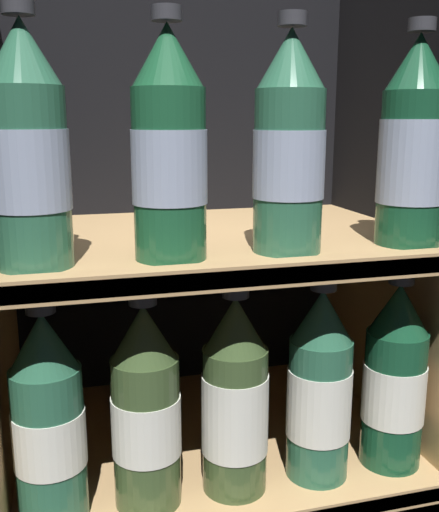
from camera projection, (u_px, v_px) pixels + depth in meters
fridge_back_wall at (177, 236)px, 0.97m from camera, size 0.57×0.02×0.92m
fridge_side_right at (396, 252)px, 0.85m from camera, size 0.02×0.43×0.92m
shelf_lower at (210, 465)px, 0.83m from camera, size 0.53×0.39×0.22m
shelf_upper at (209, 338)px, 0.80m from camera, size 0.53×0.39×0.50m
bottle_upper_front_0 at (28, 153)px, 0.57m from camera, size 0.08×0.08×0.25m
bottle_upper_front_1 at (169, 151)px, 0.61m from camera, size 0.08×0.08×0.25m
bottle_upper_front_2 at (289, 149)px, 0.64m from camera, size 0.08×0.08×0.25m
bottle_upper_front_3 at (413, 148)px, 0.68m from camera, size 0.08×0.08×0.25m
bottle_lower_front_0 at (49, 423)px, 0.64m from camera, size 0.08×0.08×0.25m
bottle_lower_front_1 at (146, 411)px, 0.66m from camera, size 0.08×0.08×0.25m
bottle_lower_front_2 at (235, 401)px, 0.69m from camera, size 0.08×0.08×0.25m
bottle_lower_front_3 at (319, 390)px, 0.72m from camera, size 0.08×0.08×0.25m
bottle_lower_front_4 at (394, 380)px, 0.74m from camera, size 0.08×0.08×0.25m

